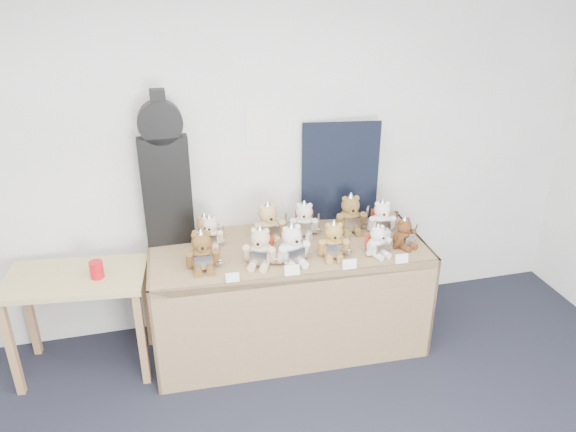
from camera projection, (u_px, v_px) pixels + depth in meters
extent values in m
plane|color=white|center=(196.00, 160.00, 3.96)|extent=(6.00, 0.00, 6.00)
cube|color=silver|center=(260.00, 127.00, 3.97)|extent=(0.21, 0.00, 0.30)
cube|color=brown|center=(288.00, 250.00, 3.95)|extent=(1.97, 0.88, 0.06)
cube|color=brown|center=(301.00, 326.00, 3.76)|extent=(1.94, 0.09, 0.81)
cube|color=brown|center=(155.00, 311.00, 3.93)|extent=(0.05, 0.81, 0.81)
cube|color=brown|center=(411.00, 280.00, 4.29)|extent=(0.05, 0.81, 0.81)
cube|color=tan|center=(75.00, 278.00, 3.69)|extent=(0.95, 0.60, 0.04)
cube|color=#9D6D43|center=(11.00, 350.00, 3.62)|extent=(0.06, 0.06, 0.71)
cube|color=#9D6D43|center=(30.00, 312.00, 3.99)|extent=(0.06, 0.06, 0.71)
cube|color=#9D6D43|center=(142.00, 339.00, 3.71)|extent=(0.06, 0.06, 0.71)
cube|color=#9D6D43|center=(148.00, 303.00, 4.09)|extent=(0.06, 0.06, 0.71)
cube|color=black|center=(167.00, 192.00, 3.83)|extent=(0.33, 0.10, 0.78)
cylinder|color=black|center=(160.00, 122.00, 3.63)|extent=(0.29, 0.10, 0.29)
cube|color=black|center=(158.00, 105.00, 3.58)|extent=(0.10, 0.09, 0.19)
cube|color=black|center=(340.00, 172.00, 4.19)|extent=(0.57, 0.11, 0.77)
cylinder|color=#B90C16|center=(97.00, 270.00, 3.64)|extent=(0.09, 0.09, 0.12)
ellipsoid|color=brown|center=(203.00, 258.00, 3.64)|extent=(0.18, 0.15, 0.18)
sphere|color=brown|center=(201.00, 242.00, 3.59)|extent=(0.13, 0.13, 0.13)
cylinder|color=brown|center=(202.00, 247.00, 3.55)|extent=(0.05, 0.03, 0.05)
sphere|color=black|center=(202.00, 249.00, 3.53)|extent=(0.02, 0.02, 0.02)
sphere|color=brown|center=(194.00, 235.00, 3.56)|extent=(0.04, 0.04, 0.04)
sphere|color=brown|center=(207.00, 234.00, 3.58)|extent=(0.04, 0.04, 0.04)
cylinder|color=brown|center=(190.00, 260.00, 3.60)|extent=(0.05, 0.10, 0.13)
cylinder|color=brown|center=(216.00, 257.00, 3.63)|extent=(0.05, 0.10, 0.13)
cylinder|color=brown|center=(198.00, 270.00, 3.60)|extent=(0.06, 0.12, 0.05)
cylinder|color=brown|center=(210.00, 269.00, 3.61)|extent=(0.06, 0.12, 0.05)
cube|color=silver|center=(203.00, 262.00, 3.58)|extent=(0.11, 0.02, 0.10)
cone|color=silver|center=(201.00, 234.00, 3.57)|extent=(0.11, 0.11, 0.08)
cube|color=silver|center=(220.00, 254.00, 3.62)|extent=(0.02, 0.04, 0.18)
cube|color=silver|center=(220.00, 263.00, 3.65)|extent=(0.05, 0.01, 0.01)
ellipsoid|color=tan|center=(260.00, 254.00, 3.69)|extent=(0.22, 0.21, 0.18)
sphere|color=tan|center=(260.00, 238.00, 3.64)|extent=(0.13, 0.13, 0.13)
cylinder|color=tan|center=(258.00, 243.00, 3.59)|extent=(0.06, 0.05, 0.05)
sphere|color=black|center=(258.00, 244.00, 3.58)|extent=(0.02, 0.02, 0.02)
sphere|color=tan|center=(254.00, 230.00, 3.62)|extent=(0.04, 0.04, 0.04)
sphere|color=tan|center=(266.00, 231.00, 3.61)|extent=(0.04, 0.04, 0.04)
cylinder|color=tan|center=(247.00, 253.00, 3.68)|extent=(0.08, 0.11, 0.13)
cylinder|color=tan|center=(272.00, 255.00, 3.65)|extent=(0.08, 0.11, 0.13)
cylinder|color=tan|center=(253.00, 264.00, 3.66)|extent=(0.09, 0.13, 0.05)
cylinder|color=tan|center=(265.00, 265.00, 3.65)|extent=(0.09, 0.13, 0.05)
cube|color=silver|center=(258.00, 258.00, 3.63)|extent=(0.11, 0.06, 0.10)
cone|color=silver|center=(260.00, 230.00, 3.62)|extent=(0.11, 0.11, 0.08)
cube|color=silver|center=(276.00, 253.00, 3.63)|extent=(0.03, 0.05, 0.19)
cube|color=silver|center=(276.00, 262.00, 3.66)|extent=(0.05, 0.03, 0.01)
cube|color=#A12512|center=(262.00, 247.00, 3.74)|extent=(0.14, 0.09, 0.16)
ellipsoid|color=silver|center=(291.00, 252.00, 3.71)|extent=(0.21, 0.19, 0.18)
sphere|color=silver|center=(292.00, 235.00, 3.66)|extent=(0.13, 0.13, 0.13)
cylinder|color=silver|center=(295.00, 240.00, 3.61)|extent=(0.06, 0.04, 0.06)
sphere|color=black|center=(297.00, 242.00, 3.60)|extent=(0.02, 0.02, 0.02)
sphere|color=silver|center=(286.00, 230.00, 3.62)|extent=(0.04, 0.04, 0.04)
sphere|color=silver|center=(297.00, 227.00, 3.65)|extent=(0.04, 0.04, 0.04)
cylinder|color=silver|center=(281.00, 255.00, 3.65)|extent=(0.07, 0.11, 0.14)
cylinder|color=silver|center=(305.00, 249.00, 3.72)|extent=(0.07, 0.11, 0.14)
cylinder|color=silver|center=(290.00, 264.00, 3.66)|extent=(0.08, 0.13, 0.05)
cylinder|color=silver|center=(301.00, 262.00, 3.69)|extent=(0.08, 0.13, 0.05)
cube|color=silver|center=(296.00, 256.00, 3.65)|extent=(0.12, 0.04, 0.10)
cone|color=silver|center=(292.00, 228.00, 3.63)|extent=(0.11, 0.11, 0.09)
cube|color=silver|center=(309.00, 246.00, 3.71)|extent=(0.02, 0.05, 0.19)
cube|color=silver|center=(309.00, 255.00, 3.74)|extent=(0.05, 0.02, 0.01)
ellipsoid|color=olive|center=(333.00, 247.00, 3.78)|extent=(0.19, 0.17, 0.17)
sphere|color=olive|center=(334.00, 232.00, 3.74)|extent=(0.12, 0.12, 0.12)
cylinder|color=olive|center=(335.00, 237.00, 3.69)|extent=(0.06, 0.04, 0.05)
sphere|color=black|center=(335.00, 238.00, 3.68)|extent=(0.02, 0.02, 0.02)
sphere|color=olive|center=(328.00, 226.00, 3.71)|extent=(0.04, 0.04, 0.04)
sphere|color=olive|center=(340.00, 225.00, 3.72)|extent=(0.04, 0.04, 0.04)
cylinder|color=olive|center=(322.00, 248.00, 3.76)|extent=(0.06, 0.10, 0.13)
cylinder|color=olive|center=(345.00, 247.00, 3.77)|extent=(0.06, 0.10, 0.13)
cylinder|color=olive|center=(329.00, 257.00, 3.75)|extent=(0.07, 0.12, 0.05)
cylinder|color=olive|center=(340.00, 257.00, 3.75)|extent=(0.07, 0.12, 0.05)
cube|color=silver|center=(335.00, 251.00, 3.72)|extent=(0.11, 0.04, 0.09)
cone|color=silver|center=(334.00, 225.00, 3.71)|extent=(0.11, 0.11, 0.08)
cube|color=silver|center=(350.00, 244.00, 3.75)|extent=(0.02, 0.04, 0.18)
cube|color=silver|center=(349.00, 253.00, 3.78)|extent=(0.05, 0.02, 0.01)
ellipsoid|color=silver|center=(377.00, 246.00, 3.81)|extent=(0.17, 0.16, 0.14)
sphere|color=silver|center=(378.00, 234.00, 3.77)|extent=(0.10, 0.10, 0.10)
cylinder|color=silver|center=(382.00, 237.00, 3.74)|extent=(0.05, 0.04, 0.04)
sphere|color=black|center=(384.00, 238.00, 3.73)|extent=(0.02, 0.02, 0.02)
sphere|color=silver|center=(374.00, 230.00, 3.74)|extent=(0.03, 0.03, 0.03)
sphere|color=silver|center=(382.00, 227.00, 3.77)|extent=(0.03, 0.03, 0.03)
cylinder|color=silver|center=(371.00, 249.00, 3.76)|extent=(0.06, 0.09, 0.11)
cylinder|color=silver|center=(386.00, 244.00, 3.83)|extent=(0.06, 0.09, 0.11)
cylinder|color=silver|center=(378.00, 256.00, 3.77)|extent=(0.07, 0.10, 0.04)
cylinder|color=silver|center=(385.00, 253.00, 3.81)|extent=(0.07, 0.10, 0.04)
cube|color=silver|center=(382.00, 249.00, 3.77)|extent=(0.09, 0.04, 0.08)
cone|color=silver|center=(378.00, 228.00, 3.75)|extent=(0.09, 0.09, 0.07)
cube|color=silver|center=(390.00, 241.00, 3.82)|extent=(0.02, 0.04, 0.15)
cube|color=silver|center=(389.00, 248.00, 3.84)|extent=(0.04, 0.02, 0.01)
cube|color=#A12512|center=(372.00, 242.00, 3.85)|extent=(0.12, 0.06, 0.13)
ellipsoid|color=#53331C|center=(403.00, 239.00, 3.91)|extent=(0.18, 0.17, 0.14)
sphere|color=#53331C|center=(404.00, 226.00, 3.87)|extent=(0.11, 0.11, 0.11)
cylinder|color=#53331C|center=(409.00, 230.00, 3.85)|extent=(0.05, 0.04, 0.04)
sphere|color=black|center=(411.00, 230.00, 3.83)|extent=(0.02, 0.02, 0.02)
sphere|color=#53331C|center=(401.00, 222.00, 3.84)|extent=(0.03, 0.03, 0.03)
sphere|color=#53331C|center=(408.00, 220.00, 3.88)|extent=(0.03, 0.03, 0.03)
cylinder|color=#53331C|center=(399.00, 242.00, 3.86)|extent=(0.07, 0.09, 0.11)
cylinder|color=#53331C|center=(411.00, 236.00, 3.94)|extent=(0.07, 0.09, 0.11)
cylinder|color=#53331C|center=(405.00, 248.00, 3.88)|extent=(0.08, 0.10, 0.04)
cylinder|color=#53331C|center=(411.00, 245.00, 3.92)|extent=(0.08, 0.10, 0.04)
cube|color=silver|center=(409.00, 241.00, 3.87)|extent=(0.09, 0.05, 0.08)
cone|color=silver|center=(405.00, 220.00, 3.85)|extent=(0.09, 0.09, 0.07)
cube|color=silver|center=(415.00, 233.00, 3.93)|extent=(0.03, 0.04, 0.15)
cube|color=silver|center=(414.00, 240.00, 3.96)|extent=(0.04, 0.02, 0.01)
ellipsoid|color=beige|center=(211.00, 237.00, 3.93)|extent=(0.17, 0.15, 0.15)
sphere|color=beige|center=(210.00, 224.00, 3.89)|extent=(0.11, 0.11, 0.11)
cylinder|color=beige|center=(209.00, 228.00, 3.85)|extent=(0.05, 0.03, 0.05)
sphere|color=black|center=(209.00, 229.00, 3.83)|extent=(0.02, 0.02, 0.02)
sphere|color=beige|center=(204.00, 219.00, 3.86)|extent=(0.04, 0.04, 0.04)
sphere|color=beige|center=(215.00, 219.00, 3.87)|extent=(0.04, 0.04, 0.04)
cylinder|color=beige|center=(200.00, 238.00, 3.90)|extent=(0.06, 0.09, 0.11)
cylinder|color=beige|center=(221.00, 237.00, 3.91)|extent=(0.06, 0.09, 0.11)
cylinder|color=beige|center=(206.00, 246.00, 3.90)|extent=(0.06, 0.10, 0.04)
cylinder|color=beige|center=(215.00, 246.00, 3.90)|extent=(0.06, 0.10, 0.04)
cube|color=silver|center=(210.00, 241.00, 3.87)|extent=(0.10, 0.03, 0.08)
cone|color=silver|center=(209.00, 218.00, 3.87)|extent=(0.09, 0.09, 0.07)
cube|color=silver|center=(224.00, 235.00, 3.89)|extent=(0.02, 0.04, 0.16)
cube|color=silver|center=(224.00, 243.00, 3.92)|extent=(0.05, 0.01, 0.01)
ellipsoid|color=tan|center=(268.00, 229.00, 4.01)|extent=(0.20, 0.17, 0.19)
sphere|color=tan|center=(268.00, 213.00, 3.95)|extent=(0.14, 0.14, 0.14)
cylinder|color=tan|center=(270.00, 218.00, 3.91)|extent=(0.06, 0.04, 0.06)
sphere|color=black|center=(271.00, 219.00, 3.89)|extent=(0.02, 0.02, 0.02)
sphere|color=tan|center=(262.00, 207.00, 3.92)|extent=(0.04, 0.04, 0.04)
sphere|color=tan|center=(274.00, 206.00, 3.94)|extent=(0.04, 0.04, 0.04)
cylinder|color=tan|center=(257.00, 231.00, 3.96)|extent=(0.06, 0.11, 0.14)
cylinder|color=tan|center=(281.00, 228.00, 4.01)|extent=(0.06, 0.11, 0.14)
cylinder|color=tan|center=(265.00, 241.00, 3.96)|extent=(0.07, 0.13, 0.06)
cylinder|color=tan|center=(277.00, 239.00, 3.99)|extent=(0.07, 0.13, 0.06)
cube|color=silver|center=(271.00, 233.00, 3.94)|extent=(0.12, 0.03, 0.10)
cone|color=silver|center=(268.00, 206.00, 3.93)|extent=(0.12, 0.12, 0.09)
cube|color=silver|center=(285.00, 224.00, 3.99)|extent=(0.02, 0.05, 0.20)
cube|color=silver|center=(285.00, 234.00, 4.02)|extent=(0.06, 0.01, 0.01)
ellipsoid|color=beige|center=(304.00, 225.00, 4.08)|extent=(0.20, 0.18, 0.17)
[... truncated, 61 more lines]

